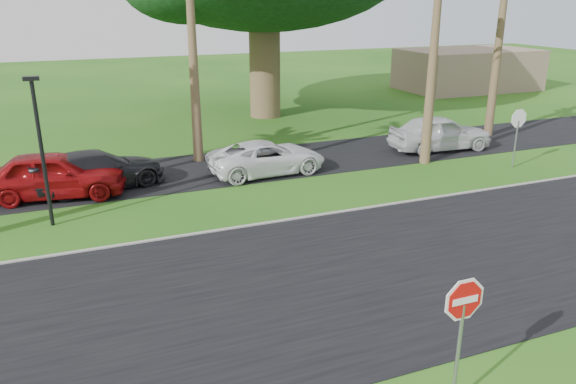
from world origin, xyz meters
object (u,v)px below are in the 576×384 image
Objects in this scene: car_dark at (98,170)px; car_minivan at (267,158)px; car_red at (54,175)px; stop_sign_far at (518,126)px; car_pickup at (440,133)px; stop_sign_near at (462,317)px.

car_minivan is at bearing -106.81° from car_dark.
car_red reaches higher than car_dark.
stop_sign_far reaches higher than car_dark.
car_pickup is (-1.13, 3.54, -0.96)m from stop_sign_far.
stop_sign_near is 0.55× the size of car_pickup.
car_dark is (-4.84, 14.65, -1.06)m from stop_sign_near.
stop_sign_near is 15.47m from car_dark.
stop_sign_near is 17.88m from car_pickup.
car_red is at bearing -10.21° from stop_sign_far.
stop_sign_far is (11.50, 11.00, 0.00)m from stop_sign_near.
stop_sign_near reaches higher than car_red.
stop_sign_far is 3.84m from car_pickup.
stop_sign_near reaches higher than car_pickup.
car_pickup is (16.72, 0.32, -0.02)m from car_red.
car_red reaches higher than car_minivan.
stop_sign_far reaches higher than car_pickup.
stop_sign_far is at bearing -110.56° from car_minivan.
car_minivan is (6.49, -0.57, -0.05)m from car_dark.
car_dark is (-16.34, 3.65, -1.06)m from stop_sign_far.
car_red is (-17.85, 3.22, -0.94)m from stop_sign_far.
car_pickup is (8.72, 0.46, 0.15)m from car_minivan.
stop_sign_near is 1.00× the size of stop_sign_far.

